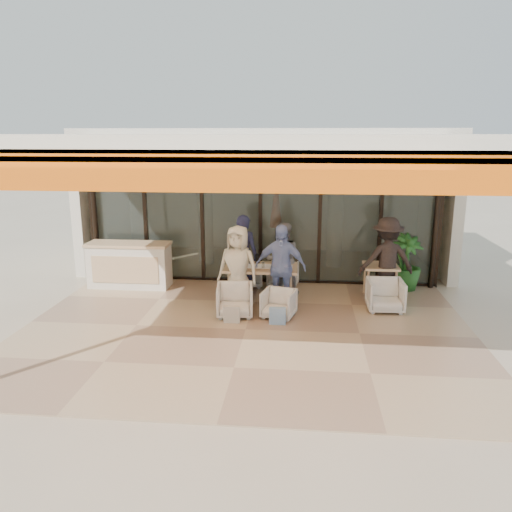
{
  "coord_description": "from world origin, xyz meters",
  "views": [
    {
      "loc": [
        0.98,
        -8.24,
        3.41
      ],
      "look_at": [
        0.1,
        0.9,
        1.15
      ],
      "focal_mm": 35.0,
      "sensor_mm": 36.0,
      "label": 1
    }
  ],
  "objects": [
    {
      "name": "ground",
      "position": [
        0.0,
        0.0,
        0.0
      ],
      "size": [
        70.0,
        70.0,
        0.0
      ],
      "primitive_type": "plane",
      "color": "#C6B293",
      "rests_on": "ground"
    },
    {
      "name": "terrace_floor",
      "position": [
        0.0,
        0.0,
        0.01
      ],
      "size": [
        8.0,
        6.0,
        0.01
      ],
      "primitive_type": "cube",
      "color": "tan",
      "rests_on": "ground"
    },
    {
      "name": "terrace_structure",
      "position": [
        0.0,
        -0.26,
        3.25
      ],
      "size": [
        8.0,
        6.0,
        3.4
      ],
      "color": "silver",
      "rests_on": "ground"
    },
    {
      "name": "glass_storefront",
      "position": [
        0.0,
        3.0,
        1.6
      ],
      "size": [
        8.08,
        0.1,
        3.2
      ],
      "color": "#9EADA3",
      "rests_on": "ground"
    },
    {
      "name": "interior_block",
      "position": [
        0.01,
        5.31,
        2.23
      ],
      "size": [
        9.05,
        3.62,
        3.52
      ],
      "color": "silver",
      "rests_on": "ground"
    },
    {
      "name": "host_counter",
      "position": [
        -2.9,
        2.3,
        0.53
      ],
      "size": [
        1.85,
        0.65,
        1.04
      ],
      "color": "silver",
      "rests_on": "ground"
    },
    {
      "name": "dining_table",
      "position": [
        0.12,
        1.66,
        0.69
      ],
      "size": [
        1.5,
        0.9,
        0.93
      ],
      "color": "#D8AE84",
      "rests_on": "ground"
    },
    {
      "name": "chair_far_left",
      "position": [
        -0.29,
        2.61,
        0.33
      ],
      "size": [
        0.77,
        0.74,
        0.66
      ],
      "primitive_type": "imported",
      "rotation": [
        0.0,
        0.0,
        3.39
      ],
      "color": "white",
      "rests_on": "ground"
    },
    {
      "name": "chair_far_right",
      "position": [
        0.55,
        2.61,
        0.32
      ],
      "size": [
        0.71,
        0.68,
        0.65
      ],
      "primitive_type": "imported",
      "rotation": [
        0.0,
        0.0,
        2.99
      ],
      "color": "white",
      "rests_on": "ground"
    },
    {
      "name": "chair_near_left",
      "position": [
        -0.29,
        0.71,
        0.35
      ],
      "size": [
        0.74,
        0.71,
        0.69
      ],
      "primitive_type": "imported",
      "rotation": [
        0.0,
        0.0,
        0.12
      ],
      "color": "white",
      "rests_on": "ground"
    },
    {
      "name": "chair_near_right",
      "position": [
        0.55,
        0.71,
        0.3
      ],
      "size": [
        0.7,
        0.67,
        0.6
      ],
      "primitive_type": "imported",
      "rotation": [
        0.0,
        0.0,
        -0.24
      ],
      "color": "white",
      "rests_on": "ground"
    },
    {
      "name": "diner_navy",
      "position": [
        -0.29,
        2.11,
        0.87
      ],
      "size": [
        0.72,
        0.56,
        1.75
      ],
      "primitive_type": "imported",
      "rotation": [
        0.0,
        0.0,
        2.9
      ],
      "color": "#191B37",
      "rests_on": "ground"
    },
    {
      "name": "diner_grey",
      "position": [
        0.55,
        2.11,
        0.8
      ],
      "size": [
        0.89,
        0.76,
        1.59
      ],
      "primitive_type": "imported",
      "rotation": [
        0.0,
        0.0,
        3.36
      ],
      "color": "slate",
      "rests_on": "ground"
    },
    {
      "name": "diner_cream",
      "position": [
        -0.29,
        1.21,
        0.84
      ],
      "size": [
        0.92,
        0.7,
        1.67
      ],
      "primitive_type": "imported",
      "rotation": [
        0.0,
        0.0,
        -0.23
      ],
      "color": "beige",
      "rests_on": "ground"
    },
    {
      "name": "diner_periwinkle",
      "position": [
        0.55,
        1.21,
        0.86
      ],
      "size": [
        1.03,
        0.49,
        1.71
      ],
      "primitive_type": "imported",
      "rotation": [
        0.0,
        0.0,
        -0.07
      ],
      "color": "#7A96CC",
      "rests_on": "ground"
    },
    {
      "name": "tote_bag_cream",
      "position": [
        -0.29,
        0.31,
        0.17
      ],
      "size": [
        0.3,
        0.1,
        0.34
      ],
      "primitive_type": "cube",
      "color": "silver",
      "rests_on": "ground"
    },
    {
      "name": "tote_bag_blue",
      "position": [
        0.55,
        0.31,
        0.17
      ],
      "size": [
        0.3,
        0.1,
        0.34
      ],
      "primitive_type": "cube",
      "color": "#99BFD8",
      "rests_on": "ground"
    },
    {
      "name": "side_table",
      "position": [
        2.61,
        2.02,
        0.64
      ],
      "size": [
        0.7,
        0.7,
        0.74
      ],
      "color": "#D8AE84",
      "rests_on": "ground"
    },
    {
      "name": "side_chair",
      "position": [
        2.61,
        1.27,
        0.35
      ],
      "size": [
        0.7,
        0.66,
        0.7
      ],
      "primitive_type": "imported",
      "rotation": [
        0.0,
        0.0,
        0.02
      ],
      "color": "white",
      "rests_on": "ground"
    },
    {
      "name": "standing_woman",
      "position": [
        2.7,
        1.89,
        0.89
      ],
      "size": [
        1.24,
        0.85,
        1.77
      ],
      "primitive_type": "imported",
      "rotation": [
        0.0,
        0.0,
        3.32
      ],
      "color": "black",
      "rests_on": "ground"
    },
    {
      "name": "potted_palm",
      "position": [
        3.25,
        2.7,
        0.63
      ],
      "size": [
        0.9,
        0.9,
        1.26
      ],
      "primitive_type": "imported",
      "rotation": [
        0.0,
        0.0,
        0.34
      ],
      "color": "#1E5919",
      "rests_on": "ground"
    }
  ]
}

